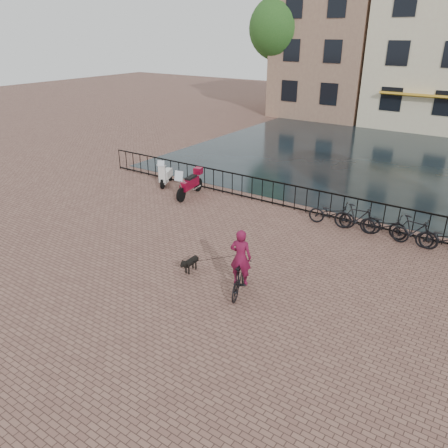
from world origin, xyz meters
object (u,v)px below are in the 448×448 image
Objects in this scene: motorcycle at (189,181)px; scooter at (166,170)px; dog at (191,264)px; cyclist at (241,266)px.

motorcycle reaches higher than scooter.
scooter is at bearing 135.96° from dog.
scooter is at bearing 152.93° from motorcycle.
dog is 0.38× the size of motorcycle.
dog is 6.51m from motorcycle.
dog is (-1.85, 0.16, -0.59)m from cyclist.
scooter is (-5.96, 5.68, 0.42)m from dog.
dog is at bearing -21.26° from cyclist.
cyclist reaches higher than scooter.
dog is at bearing -67.86° from scooter.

